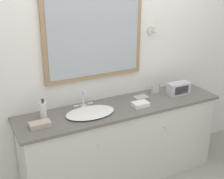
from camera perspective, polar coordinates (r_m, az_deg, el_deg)
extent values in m
cube|color=white|center=(3.26, -0.68, 5.53)|extent=(8.00, 0.06, 2.55)
cube|color=#997A56|center=(3.07, -3.29, 9.89)|extent=(1.04, 0.04, 0.88)
cube|color=#9EA8B2|center=(3.06, -3.14, 9.82)|extent=(0.95, 0.01, 0.79)
cylinder|color=silver|center=(3.40, 7.17, 10.62)|extent=(0.09, 0.01, 0.09)
cylinder|color=silver|center=(3.36, 7.65, 10.47)|extent=(0.02, 0.10, 0.02)
cylinder|color=white|center=(3.31, 8.20, 11.49)|extent=(0.02, 0.02, 0.14)
cube|color=beige|center=(3.37, 1.63, -9.94)|extent=(2.07, 0.49, 0.83)
cube|color=#66605B|center=(3.17, 1.71, -3.30)|extent=(2.14, 0.52, 0.03)
sphere|color=silver|center=(2.91, -2.43, -10.16)|extent=(0.02, 0.02, 0.02)
sphere|color=silver|center=(3.25, 9.74, -6.86)|extent=(0.02, 0.02, 0.02)
ellipsoid|color=white|center=(2.99, -4.01, -4.21)|extent=(0.48, 0.31, 0.03)
cylinder|color=silver|center=(3.14, -5.26, -3.02)|extent=(0.06, 0.06, 0.03)
cylinder|color=silver|center=(3.10, -5.31, -1.56)|extent=(0.02, 0.02, 0.14)
cylinder|color=silver|center=(3.04, -5.11, -0.54)|extent=(0.02, 0.07, 0.02)
cylinder|color=white|center=(3.11, -6.55, -3.03)|extent=(0.06, 0.02, 0.02)
cylinder|color=white|center=(3.16, -4.00, -2.52)|extent=(0.06, 0.02, 0.02)
cylinder|color=white|center=(2.95, -12.46, -3.81)|extent=(0.06, 0.06, 0.16)
cylinder|color=black|center=(2.91, -12.61, -2.10)|extent=(0.02, 0.02, 0.04)
cube|color=black|center=(2.89, -12.57, -1.87)|extent=(0.02, 0.03, 0.01)
cube|color=#BCBCC1|center=(3.51, 12.07, 0.19)|extent=(0.25, 0.11, 0.13)
cube|color=black|center=(3.47, 12.60, -0.09)|extent=(0.18, 0.01, 0.09)
cube|color=#B2B2B7|center=(3.48, 7.95, 0.08)|extent=(0.10, 0.01, 0.11)
cube|color=beige|center=(3.47, 8.02, 0.04)|extent=(0.07, 0.00, 0.08)
cube|color=white|center=(3.16, 5.22, -2.69)|extent=(0.16, 0.12, 0.04)
cube|color=#B7A899|center=(2.83, -13.04, -6.25)|extent=(0.18, 0.10, 0.05)
cube|color=#ADADB2|center=(3.37, 5.33, -1.39)|extent=(0.15, 0.11, 0.01)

